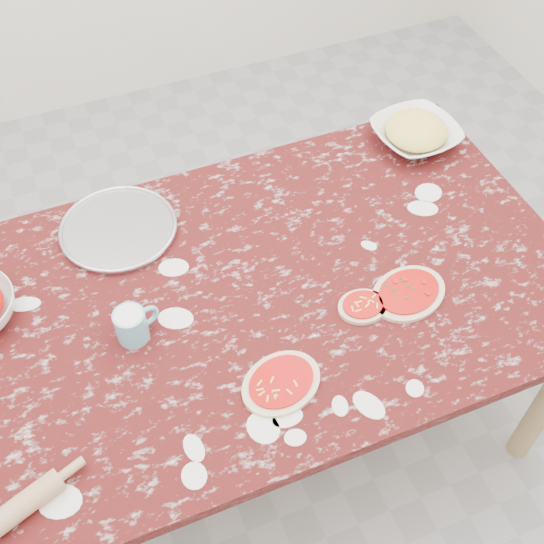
{
  "coord_description": "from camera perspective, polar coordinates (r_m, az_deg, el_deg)",
  "views": [
    {
      "loc": [
        -0.42,
        -1.02,
        2.15
      ],
      "look_at": [
        0.0,
        0.0,
        0.8
      ],
      "focal_mm": 44.9,
      "sensor_mm": 36.0,
      "label": 1
    }
  ],
  "objects": [
    {
      "name": "rolling_pin",
      "position": [
        1.55,
        -21.42,
        -18.65
      ],
      "size": [
        0.25,
        0.13,
        0.05
      ],
      "primitive_type": "cylinder",
      "rotation": [
        0.0,
        1.57,
        0.35
      ],
      "color": "tan",
      "rests_on": "worktable"
    },
    {
      "name": "ground",
      "position": [
        2.42,
        0.0,
        -12.06
      ],
      "size": [
        4.0,
        4.0,
        0.0
      ],
      "primitive_type": "plane",
      "color": "gray"
    },
    {
      "name": "flour_mug",
      "position": [
        1.68,
        -11.62,
        -4.34
      ],
      "size": [
        0.12,
        0.08,
        0.09
      ],
      "color": "#68B4CD",
      "rests_on": "worktable"
    },
    {
      "name": "pizza_right",
      "position": [
        1.79,
        11.36,
        -1.75
      ],
      "size": [
        0.24,
        0.21,
        0.02
      ],
      "color": "beige",
      "rests_on": "worktable"
    },
    {
      "name": "cheese_bowl",
      "position": [
        2.2,
        11.92,
        11.19
      ],
      "size": [
        0.28,
        0.28,
        0.06
      ],
      "primitive_type": "imported",
      "rotation": [
        0.0,
        0.0,
        0.1
      ],
      "color": "white",
      "rests_on": "worktable"
    },
    {
      "name": "pizza_tray",
      "position": [
        1.95,
        -12.73,
        3.52
      ],
      "size": [
        0.36,
        0.36,
        0.01
      ],
      "primitive_type": "cylinder",
      "rotation": [
        0.0,
        0.0,
        -0.15
      ],
      "color": "#B2B2B7",
      "rests_on": "worktable"
    },
    {
      "name": "worktable",
      "position": [
        1.85,
        0.0,
        -2.6
      ],
      "size": [
        1.6,
        1.0,
        0.75
      ],
      "color": "#3E0E0E",
      "rests_on": "ground"
    },
    {
      "name": "pizza_mid",
      "position": [
        1.74,
        7.6,
        -2.87
      ],
      "size": [
        0.14,
        0.12,
        0.02
      ],
      "color": "beige",
      "rests_on": "worktable"
    },
    {
      "name": "pizza_left",
      "position": [
        1.61,
        0.77,
        -9.29
      ],
      "size": [
        0.24,
        0.21,
        0.02
      ],
      "color": "beige",
      "rests_on": "worktable"
    }
  ]
}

